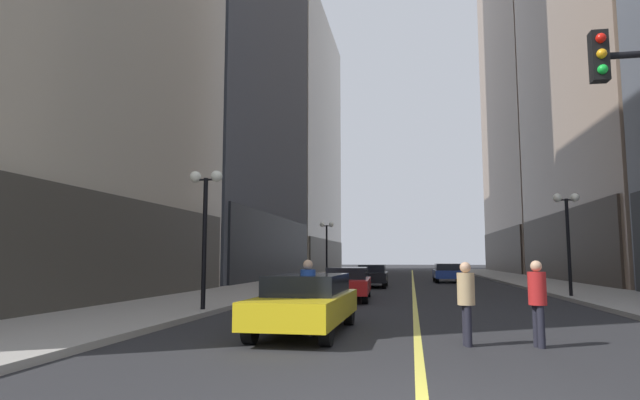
{
  "coord_description": "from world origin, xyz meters",
  "views": [
    {
      "loc": [
        -0.1,
        -5.76,
        1.7
      ],
      "look_at": [
        -6.48,
        31.06,
        5.86
      ],
      "focal_mm": 29.42,
      "sensor_mm": 36.0,
      "label": 1
    }
  ],
  "objects_px": {
    "car_black": "(372,275)",
    "pedestrian_in_red_jacket": "(537,297)",
    "car_yellow": "(307,301)",
    "street_lamp_left_near": "(205,208)",
    "street_lamp_right_mid": "(567,221)",
    "pedestrian_in_blue_hoodie": "(308,291)",
    "street_lamp_left_far": "(327,238)",
    "car_blue": "(447,272)",
    "pedestrian_in_tan_trench": "(466,297)",
    "car_red": "(348,282)"
  },
  "relations": [
    {
      "from": "car_red",
      "to": "street_lamp_left_far",
      "type": "bearing_deg",
      "value": 101.82
    },
    {
      "from": "car_blue",
      "to": "car_red",
      "type": "bearing_deg",
      "value": -106.87
    },
    {
      "from": "street_lamp_left_near",
      "to": "street_lamp_right_mid",
      "type": "relative_size",
      "value": 1.0
    },
    {
      "from": "street_lamp_left_near",
      "to": "street_lamp_right_mid",
      "type": "bearing_deg",
      "value": 32.11
    },
    {
      "from": "pedestrian_in_blue_hoodie",
      "to": "street_lamp_left_near",
      "type": "height_order",
      "value": "street_lamp_left_near"
    },
    {
      "from": "street_lamp_left_far",
      "to": "pedestrian_in_tan_trench",
      "type": "bearing_deg",
      "value": -75.58
    },
    {
      "from": "street_lamp_left_far",
      "to": "street_lamp_right_mid",
      "type": "xyz_separation_m",
      "value": [
        12.8,
        -15.9,
        0.0
      ]
    },
    {
      "from": "pedestrian_in_blue_hoodie",
      "to": "car_red",
      "type": "bearing_deg",
      "value": 91.76
    },
    {
      "from": "pedestrian_in_red_jacket",
      "to": "street_lamp_left_far",
      "type": "relative_size",
      "value": 0.37
    },
    {
      "from": "pedestrian_in_red_jacket",
      "to": "car_yellow",
      "type": "bearing_deg",
      "value": 166.02
    },
    {
      "from": "car_black",
      "to": "street_lamp_left_near",
      "type": "height_order",
      "value": "street_lamp_left_near"
    },
    {
      "from": "pedestrian_in_red_jacket",
      "to": "car_blue",
      "type": "bearing_deg",
      "value": 89.76
    },
    {
      "from": "car_red",
      "to": "car_black",
      "type": "relative_size",
      "value": 1.13
    },
    {
      "from": "car_red",
      "to": "street_lamp_left_far",
      "type": "distance_m",
      "value": 18.31
    },
    {
      "from": "car_yellow",
      "to": "pedestrian_in_tan_trench",
      "type": "distance_m",
      "value": 3.67
    },
    {
      "from": "car_red",
      "to": "street_lamp_right_mid",
      "type": "bearing_deg",
      "value": 11.53
    },
    {
      "from": "pedestrian_in_blue_hoodie",
      "to": "car_blue",
      "type": "bearing_deg",
      "value": 79.87
    },
    {
      "from": "pedestrian_in_red_jacket",
      "to": "pedestrian_in_blue_hoodie",
      "type": "height_order",
      "value": "pedestrian_in_blue_hoodie"
    },
    {
      "from": "car_black",
      "to": "pedestrian_in_tan_trench",
      "type": "bearing_deg",
      "value": -80.82
    },
    {
      "from": "pedestrian_in_tan_trench",
      "to": "car_blue",
      "type": "bearing_deg",
      "value": 86.99
    },
    {
      "from": "street_lamp_left_near",
      "to": "pedestrian_in_blue_hoodie",
      "type": "bearing_deg",
      "value": -43.49
    },
    {
      "from": "car_blue",
      "to": "car_black",
      "type": "bearing_deg",
      "value": -124.41
    },
    {
      "from": "car_red",
      "to": "street_lamp_left_far",
      "type": "relative_size",
      "value": 1.1
    },
    {
      "from": "car_blue",
      "to": "street_lamp_right_mid",
      "type": "xyz_separation_m",
      "value": [
        4.0,
        -14.92,
        2.54
      ]
    },
    {
      "from": "street_lamp_left_near",
      "to": "pedestrian_in_red_jacket",
      "type": "bearing_deg",
      "value": -27.87
    },
    {
      "from": "pedestrian_in_blue_hoodie",
      "to": "street_lamp_left_near",
      "type": "xyz_separation_m",
      "value": [
        -4.02,
        3.81,
        2.29
      ]
    },
    {
      "from": "car_black",
      "to": "pedestrian_in_blue_hoodie",
      "type": "bearing_deg",
      "value": -89.99
    },
    {
      "from": "car_black",
      "to": "pedestrian_in_blue_hoodie",
      "type": "height_order",
      "value": "pedestrian_in_blue_hoodie"
    },
    {
      "from": "car_blue",
      "to": "street_lamp_left_near",
      "type": "bearing_deg",
      "value": -110.98
    },
    {
      "from": "car_black",
      "to": "pedestrian_in_tan_trench",
      "type": "xyz_separation_m",
      "value": [
        3.33,
        -20.62,
        0.23
      ]
    },
    {
      "from": "car_blue",
      "to": "street_lamp_right_mid",
      "type": "relative_size",
      "value": 0.94
    },
    {
      "from": "car_black",
      "to": "street_lamp_right_mid",
      "type": "relative_size",
      "value": 0.97
    },
    {
      "from": "pedestrian_in_tan_trench",
      "to": "pedestrian_in_blue_hoodie",
      "type": "height_order",
      "value": "pedestrian_in_blue_hoodie"
    },
    {
      "from": "pedestrian_in_red_jacket",
      "to": "car_black",
      "type": "bearing_deg",
      "value": 102.8
    },
    {
      "from": "car_blue",
      "to": "car_yellow",
      "type": "bearing_deg",
      "value": -100.52
    },
    {
      "from": "pedestrian_in_red_jacket",
      "to": "pedestrian_in_blue_hoodie",
      "type": "relative_size",
      "value": 0.99
    },
    {
      "from": "street_lamp_left_far",
      "to": "car_blue",
      "type": "bearing_deg",
      "value": -6.36
    },
    {
      "from": "pedestrian_in_red_jacket",
      "to": "street_lamp_right_mid",
      "type": "distance_m",
      "value": 13.48
    },
    {
      "from": "car_yellow",
      "to": "pedestrian_in_red_jacket",
      "type": "bearing_deg",
      "value": -13.98
    },
    {
      "from": "car_yellow",
      "to": "car_red",
      "type": "distance_m",
      "value": 9.59
    },
    {
      "from": "pedestrian_in_red_jacket",
      "to": "street_lamp_left_far",
      "type": "bearing_deg",
      "value": 106.94
    },
    {
      "from": "car_black",
      "to": "pedestrian_in_red_jacket",
      "type": "distance_m",
      "value": 21.08
    },
    {
      "from": "car_yellow",
      "to": "pedestrian_in_blue_hoodie",
      "type": "height_order",
      "value": "pedestrian_in_blue_hoodie"
    },
    {
      "from": "car_red",
      "to": "street_lamp_right_mid",
      "type": "height_order",
      "value": "street_lamp_right_mid"
    },
    {
      "from": "car_red",
      "to": "pedestrian_in_blue_hoodie",
      "type": "bearing_deg",
      "value": -88.24
    },
    {
      "from": "street_lamp_right_mid",
      "to": "street_lamp_left_far",
      "type": "bearing_deg",
      "value": 128.83
    },
    {
      "from": "street_lamp_right_mid",
      "to": "car_yellow",
      "type": "bearing_deg",
      "value": -127.86
    },
    {
      "from": "car_yellow",
      "to": "car_red",
      "type": "relative_size",
      "value": 0.99
    },
    {
      "from": "pedestrian_in_blue_hoodie",
      "to": "street_lamp_left_near",
      "type": "relative_size",
      "value": 0.38
    },
    {
      "from": "car_black",
      "to": "pedestrian_in_blue_hoodie",
      "type": "relative_size",
      "value": 2.58
    }
  ]
}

